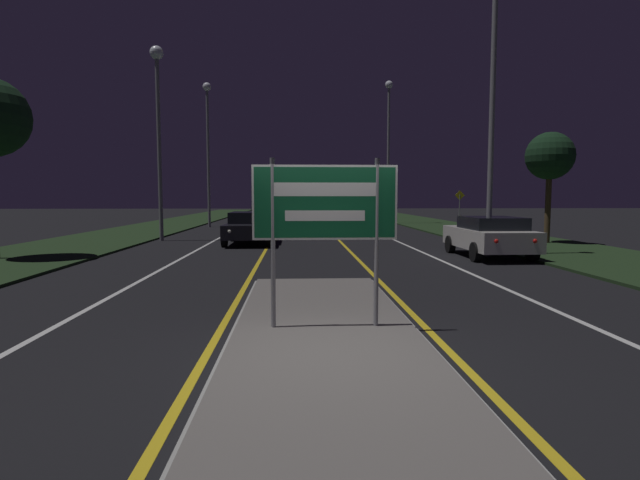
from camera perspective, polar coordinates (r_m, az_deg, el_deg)
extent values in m
plane|color=black|center=(6.46, 1.19, -13.37)|extent=(160.00, 160.00, 0.00)
cube|color=#999993|center=(7.58, 0.56, -10.38)|extent=(2.79, 8.85, 0.05)
cube|color=#66605B|center=(7.57, 0.56, -10.20)|extent=(2.67, 8.73, 0.10)
cube|color=#1E3319|center=(27.72, -21.88, 0.49)|extent=(5.00, 100.00, 0.08)
cube|color=#1E3319|center=(28.01, 17.99, 0.65)|extent=(5.00, 100.00, 0.08)
cube|color=gold|center=(31.20, -4.90, 1.23)|extent=(0.12, 70.00, 0.01)
cube|color=gold|center=(31.25, 0.92, 1.25)|extent=(0.12, 70.00, 0.01)
cube|color=silver|center=(31.41, -9.68, 1.20)|extent=(0.12, 70.00, 0.01)
cube|color=silver|center=(31.52, 5.67, 1.26)|extent=(0.12, 70.00, 0.01)
cube|color=silver|center=(31.91, -15.03, 1.16)|extent=(0.10, 70.00, 0.01)
cube|color=silver|center=(32.10, 10.97, 1.26)|extent=(0.10, 70.00, 0.01)
cylinder|color=gray|center=(7.34, -5.41, -0.41)|extent=(0.07, 0.07, 2.49)
cylinder|color=gray|center=(7.43, 6.47, -0.35)|extent=(0.07, 0.07, 2.49)
cube|color=#0F512D|center=(7.31, 0.57, 4.31)|extent=(2.13, 0.04, 1.09)
cube|color=white|center=(7.29, 0.58, 4.30)|extent=(2.13, 0.00, 1.09)
cube|color=#0F512D|center=(7.29, 0.58, 4.30)|extent=(2.06, 0.01, 1.03)
cube|color=white|center=(7.28, 0.59, 5.81)|extent=(1.49, 0.01, 0.20)
cube|color=white|center=(7.29, 0.58, 2.80)|extent=(1.17, 0.01, 0.15)
cylinder|color=gray|center=(24.17, -17.90, 9.74)|extent=(0.18, 0.18, 8.28)
sphere|color=white|center=(24.92, -18.18, 19.68)|extent=(0.60, 0.60, 0.60)
cylinder|color=gray|center=(34.28, -12.65, 9.02)|extent=(0.18, 0.18, 9.04)
sphere|color=white|center=(34.94, -12.80, 16.71)|extent=(0.55, 0.55, 0.55)
cylinder|color=gray|center=(18.02, 19.05, 12.99)|extent=(0.18, 0.18, 9.26)
cylinder|color=gray|center=(37.27, 7.80, 9.44)|extent=(0.18, 0.18, 9.93)
sphere|color=white|center=(38.02, 7.90, 17.18)|extent=(0.56, 0.56, 0.56)
cube|color=silver|center=(17.78, 18.72, 0.21)|extent=(1.89, 4.15, 0.65)
cube|color=black|center=(17.51, 19.06, 1.85)|extent=(1.67, 2.16, 0.40)
sphere|color=red|center=(15.65, 19.48, -0.13)|extent=(0.14, 0.14, 0.14)
sphere|color=red|center=(16.13, 23.34, -0.11)|extent=(0.14, 0.14, 0.14)
cylinder|color=black|center=(18.71, 14.66, -0.46)|extent=(0.22, 0.62, 0.62)
cylinder|color=black|center=(19.33, 19.80, -0.43)|extent=(0.22, 0.62, 0.62)
cylinder|color=black|center=(16.29, 17.37, -1.32)|extent=(0.22, 0.62, 0.62)
cylinder|color=black|center=(17.00, 23.12, -1.24)|extent=(0.22, 0.62, 0.62)
cube|color=silver|center=(27.62, 3.51, 2.16)|extent=(1.74, 4.30, 0.67)
cube|color=black|center=(27.34, 3.58, 3.34)|extent=(1.53, 2.24, 0.49)
sphere|color=red|center=(25.44, 2.83, 2.11)|extent=(0.14, 0.14, 0.14)
sphere|color=red|center=(25.57, 5.24, 2.11)|extent=(0.14, 0.14, 0.14)
cylinder|color=black|center=(28.89, 1.58, 1.62)|extent=(0.22, 0.69, 0.69)
cylinder|color=black|center=(29.06, 4.85, 1.63)|extent=(0.22, 0.69, 0.69)
cylinder|color=black|center=(26.23, 2.02, 1.28)|extent=(0.22, 0.69, 0.69)
cylinder|color=black|center=(26.43, 5.62, 1.29)|extent=(0.22, 0.69, 0.69)
cube|color=black|center=(21.73, -8.02, 1.19)|extent=(1.89, 4.41, 0.58)
cube|color=black|center=(21.97, -7.98, 2.59)|extent=(1.66, 2.29, 0.46)
sphere|color=white|center=(19.62, -10.31, 0.97)|extent=(0.14, 0.14, 0.14)
sphere|color=white|center=(19.51, -6.90, 0.99)|extent=(0.14, 0.14, 0.14)
cylinder|color=black|center=(20.50, -10.87, 0.11)|extent=(0.22, 0.65, 0.65)
cylinder|color=black|center=(20.33, -5.83, 0.14)|extent=(0.22, 0.65, 0.65)
cylinder|color=black|center=(23.20, -9.93, 0.69)|extent=(0.22, 0.65, 0.65)
cylinder|color=black|center=(23.05, -5.47, 0.71)|extent=(0.22, 0.65, 0.65)
cube|color=silver|center=(35.97, -6.39, 2.67)|extent=(1.87, 4.60, 0.56)
cube|color=black|center=(36.23, -6.37, 3.53)|extent=(1.65, 2.39, 0.50)
sphere|color=white|center=(33.74, -7.62, 2.63)|extent=(0.14, 0.14, 0.14)
sphere|color=white|center=(33.66, -5.65, 2.64)|extent=(0.14, 0.14, 0.14)
cylinder|color=black|center=(34.64, -8.01, 2.11)|extent=(0.22, 0.66, 0.66)
cylinder|color=black|center=(34.52, -5.05, 2.13)|extent=(0.22, 0.66, 0.66)
cylinder|color=black|center=(37.47, -7.62, 2.32)|extent=(0.22, 0.66, 0.66)
cylinder|color=black|center=(37.36, -4.88, 2.34)|extent=(0.22, 0.66, 0.66)
cube|color=maroon|center=(47.63, -5.13, 3.31)|extent=(1.79, 4.60, 0.68)
cube|color=black|center=(47.89, -5.12, 4.04)|extent=(1.57, 2.39, 0.52)
sphere|color=white|center=(45.38, -5.95, 3.33)|extent=(0.14, 0.14, 0.14)
sphere|color=white|center=(45.33, -4.54, 3.34)|extent=(0.14, 0.14, 0.14)
cylinder|color=black|center=(46.26, -6.25, 2.83)|extent=(0.22, 0.64, 0.64)
cylinder|color=black|center=(46.19, -4.14, 2.84)|extent=(0.22, 0.64, 0.64)
cylinder|color=black|center=(49.11, -6.05, 2.95)|extent=(0.22, 0.64, 0.64)
cylinder|color=black|center=(49.04, -4.06, 2.96)|extent=(0.22, 0.64, 0.64)
cylinder|color=gray|center=(31.69, 15.64, 3.15)|extent=(0.06, 0.06, 2.09)
cube|color=yellow|center=(31.68, 15.69, 4.94)|extent=(0.60, 0.02, 0.60)
cylinder|color=#4C3823|center=(23.25, 24.61, 3.67)|extent=(0.24, 0.24, 3.21)
sphere|color=black|center=(23.31, 24.79, 8.72)|extent=(1.99, 1.99, 1.99)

